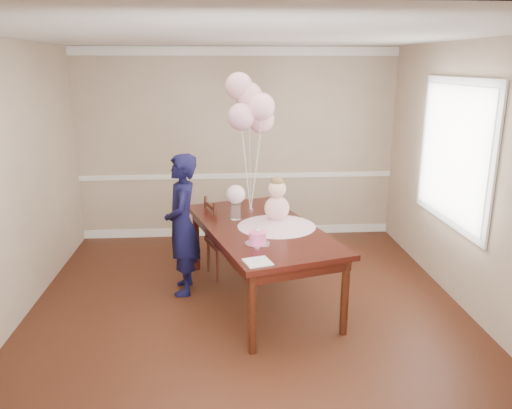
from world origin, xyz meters
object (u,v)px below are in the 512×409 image
at_px(dining_table_top, 260,229).
at_px(birthday_cake, 257,238).
at_px(dining_chair_seat, 226,241).
at_px(woman, 182,225).

xyz_separation_m(dining_table_top, birthday_cake, (-0.07, -0.53, 0.09)).
bearing_deg(dining_chair_seat, dining_table_top, -80.08).
height_order(dining_chair_seat, woman, woman).
bearing_deg(dining_chair_seat, birthday_cake, -95.31).
bearing_deg(birthday_cake, dining_chair_seat, 103.76).
height_order(birthday_cake, dining_chair_seat, birthday_cake).
xyz_separation_m(dining_chair_seat, woman, (-0.47, -0.43, 0.35)).
height_order(birthday_cake, woman, woman).
relative_size(birthday_cake, woman, 0.10).
bearing_deg(dining_chair_seat, woman, -156.97).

